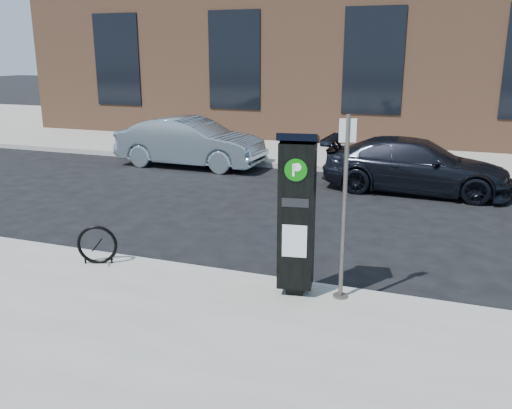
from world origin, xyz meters
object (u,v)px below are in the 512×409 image
at_px(bike_rack, 97,245).
at_px(car_dark, 416,166).
at_px(car_silver, 190,142).
at_px(sign_pole, 344,211).
at_px(parking_kiosk, 297,213).

bearing_deg(bike_rack, car_dark, 37.26).
height_order(bike_rack, car_dark, car_dark).
bearing_deg(car_dark, car_silver, 83.99).
distance_m(sign_pole, car_dark, 6.87).
xyz_separation_m(car_silver, car_dark, (6.50, -0.87, -0.08)).
distance_m(parking_kiosk, car_dark, 6.98).
xyz_separation_m(sign_pole, bike_rack, (-3.73, -0.10, -0.90)).
relative_size(bike_rack, car_silver, 0.14).
bearing_deg(sign_pole, car_dark, 63.99).
distance_m(sign_pole, bike_rack, 3.84).
relative_size(parking_kiosk, car_silver, 0.50).
bearing_deg(parking_kiosk, sign_pole, -4.33).
bearing_deg(sign_pole, bike_rack, 159.11).
height_order(sign_pole, bike_rack, sign_pole).
distance_m(parking_kiosk, bike_rack, 3.23).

